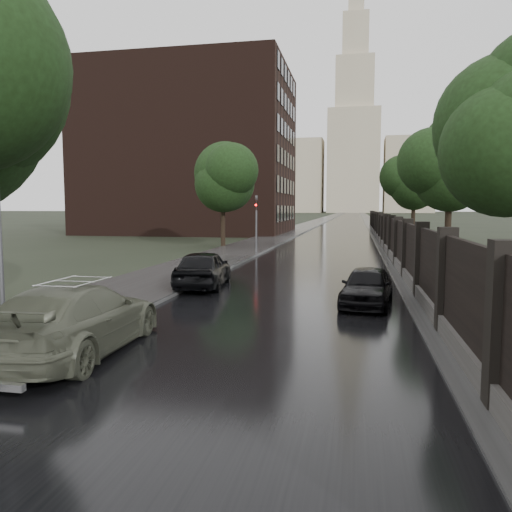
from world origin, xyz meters
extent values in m
plane|color=black|center=(0.00, 0.00, 0.00)|extent=(800.00, 800.00, 0.00)
cube|color=black|center=(0.00, 190.00, 0.01)|extent=(8.00, 420.00, 0.02)
cube|color=#2D2D2D|center=(-6.00, 190.00, 0.08)|extent=(4.00, 420.00, 0.16)
cube|color=#2D2D2D|center=(5.50, 190.00, 0.04)|extent=(3.00, 420.00, 0.08)
cube|color=#383533|center=(4.60, 32.00, 0.25)|extent=(0.40, 75.00, 0.50)
cube|color=black|center=(4.60, 32.00, 1.50)|extent=(0.15, 75.00, 2.00)
cube|color=black|center=(4.60, 70.00, 1.35)|extent=(0.45, 0.45, 2.70)
cylinder|color=black|center=(-8.00, 30.00, 2.93)|extent=(0.36, 0.36, 5.85)
sphere|color=black|center=(-8.00, 30.00, 5.27)|extent=(4.25, 4.25, 4.25)
cylinder|color=black|center=(7.50, 22.00, 2.76)|extent=(0.36, 0.36, 5.53)
sphere|color=black|center=(7.50, 22.00, 4.97)|extent=(4.08, 4.08, 4.08)
cylinder|color=black|center=(7.50, 40.00, 2.76)|extent=(0.36, 0.36, 5.53)
sphere|color=black|center=(7.50, 40.00, 4.97)|extent=(4.08, 4.08, 4.08)
cylinder|color=#59595E|center=(-5.40, 1.50, 2.50)|extent=(0.10, 0.10, 5.00)
cylinder|color=#59595E|center=(-4.30, 25.00, 1.50)|extent=(0.12, 0.12, 3.00)
imported|color=#59595E|center=(-4.30, 25.00, 3.50)|extent=(0.16, 0.20, 1.00)
sphere|color=#FF0C0C|center=(-4.30, 24.85, 3.35)|extent=(0.14, 0.14, 0.14)
cube|color=black|center=(-18.00, 52.00, 10.00)|extent=(24.00, 18.00, 20.00)
cube|color=tan|center=(-32.00, 300.00, 22.00)|extent=(28.00, 22.00, 44.00)
cube|color=tan|center=(32.00, 300.00, 22.00)|extent=(28.00, 22.00, 44.00)
cube|color=tan|center=(0.00, 300.00, 30.00)|extent=(30.00, 30.00, 60.00)
cube|color=tan|center=(0.00, 300.00, 70.00)|extent=(22.00, 22.00, 40.00)
cube|color=tan|center=(0.00, 300.00, 100.00)|extent=(15.00, 15.00, 30.00)
cube|color=tan|center=(0.00, 300.00, 122.00)|extent=(9.00, 9.00, 18.00)
imported|color=#545745|center=(-3.60, 1.47, 0.78)|extent=(2.44, 5.46, 1.55)
imported|color=black|center=(-3.60, 10.71, 0.76)|extent=(2.26, 4.61, 1.51)
imported|color=black|center=(2.73, 8.22, 0.64)|extent=(1.96, 3.91, 1.28)
camera|label=1|loc=(2.34, -8.18, 3.19)|focal=35.00mm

